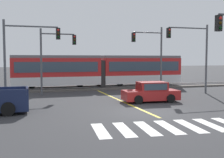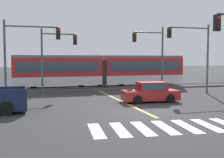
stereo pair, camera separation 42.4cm
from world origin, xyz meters
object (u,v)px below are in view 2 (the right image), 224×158
(sedan_crossing, at_px, (150,93))
(traffic_light_mid_left, at_px, (24,48))
(light_rail_tram, at_px, (102,70))
(traffic_light_mid_right, at_px, (195,47))
(traffic_light_far_left, at_px, (54,52))
(traffic_light_far_right, at_px, (153,50))

(sedan_crossing, bearing_deg, traffic_light_mid_left, 160.40)
(light_rail_tram, distance_m, traffic_light_mid_right, 10.24)
(traffic_light_mid_left, bearing_deg, traffic_light_mid_right, 0.09)
(traffic_light_mid_right, xyz_separation_m, traffic_light_far_left, (-12.43, 3.36, -0.39))
(sedan_crossing, relative_size, traffic_light_mid_left, 0.69)
(traffic_light_far_right, distance_m, traffic_light_far_left, 9.62)
(traffic_light_far_right, bearing_deg, traffic_light_far_left, 177.58)
(traffic_light_mid_right, bearing_deg, traffic_light_far_right, 133.66)
(sedan_crossing, bearing_deg, traffic_light_far_right, 64.25)
(traffic_light_mid_right, xyz_separation_m, traffic_light_mid_left, (-14.93, -0.02, -0.18))
(light_rail_tram, relative_size, traffic_light_mid_right, 2.88)
(traffic_light_mid_left, relative_size, traffic_light_far_left, 1.04)
(traffic_light_mid_right, xyz_separation_m, traffic_light_far_right, (-2.82, 2.96, -0.17))
(light_rail_tram, distance_m, traffic_light_mid_left, 10.83)
(traffic_light_far_right, relative_size, traffic_light_far_left, 1.07)
(light_rail_tram, height_order, sedan_crossing, light_rail_tram)
(traffic_light_mid_right, relative_size, traffic_light_far_left, 1.08)
(traffic_light_far_right, xyz_separation_m, traffic_light_far_left, (-9.61, 0.41, -0.23))
(traffic_light_mid_left, height_order, traffic_light_far_right, traffic_light_far_right)
(traffic_light_far_left, bearing_deg, traffic_light_far_right, -2.42)
(light_rail_tram, height_order, traffic_light_mid_right, traffic_light_mid_right)
(traffic_light_far_left, bearing_deg, traffic_light_mid_right, -15.14)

